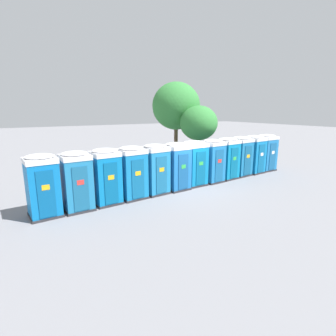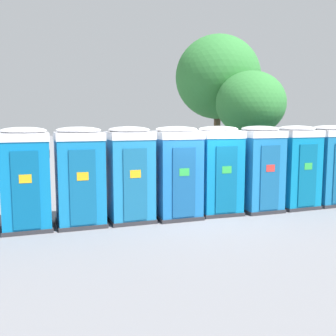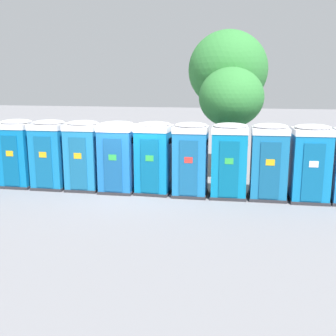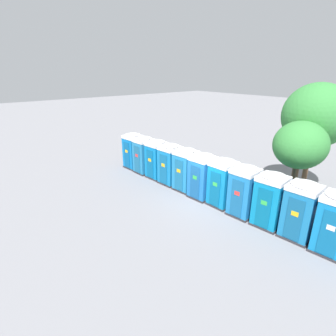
{
  "view_description": "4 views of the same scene",
  "coord_description": "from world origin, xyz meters",
  "px_view_note": "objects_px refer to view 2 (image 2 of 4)",
  "views": [
    {
      "loc": [
        -8.15,
        -11.29,
        4.22
      ],
      "look_at": [
        -1.18,
        0.11,
        1.22
      ],
      "focal_mm": 28.0,
      "sensor_mm": 36.0,
      "label": 1
    },
    {
      "loc": [
        -3.71,
        -10.23,
        2.71
      ],
      "look_at": [
        -0.89,
        0.13,
        1.39
      ],
      "focal_mm": 42.0,
      "sensor_mm": 36.0,
      "label": 2
    },
    {
      "loc": [
        4.49,
        -12.83,
        3.69
      ],
      "look_at": [
        1.15,
        0.24,
        0.92
      ],
      "focal_mm": 42.0,
      "sensor_mm": 36.0,
      "label": 3
    },
    {
      "loc": [
        8.46,
        -9.81,
        6.7
      ],
      "look_at": [
        -3.48,
        -0.02,
        0.95
      ],
      "focal_mm": 28.0,
      "sensor_mm": 36.0,
      "label": 4
    }
  ],
  "objects_px": {
    "portapotty_3": "(80,176)",
    "portapotty_7": "(259,168)",
    "portapotty_4": "(130,174)",
    "portapotty_5": "(176,172)",
    "portapotty_9": "(329,165)",
    "portapotty_6": "(218,170)",
    "street_tree_1": "(251,104)",
    "portapotty_8": "(295,166)",
    "portapotty_2": "(26,178)",
    "street_tree_0": "(218,78)"
  },
  "relations": [
    {
      "from": "portapotty_5",
      "to": "portapotty_7",
      "type": "distance_m",
      "value": 2.62
    },
    {
      "from": "portapotty_9",
      "to": "street_tree_1",
      "type": "height_order",
      "value": "street_tree_1"
    },
    {
      "from": "street_tree_0",
      "to": "street_tree_1",
      "type": "xyz_separation_m",
      "value": [
        0.39,
        -2.21,
        -1.16
      ]
    },
    {
      "from": "portapotty_2",
      "to": "portapotty_7",
      "type": "distance_m",
      "value": 6.54
    },
    {
      "from": "street_tree_0",
      "to": "portapotty_7",
      "type": "bearing_deg",
      "value": -97.75
    },
    {
      "from": "portapotty_8",
      "to": "street_tree_0",
      "type": "xyz_separation_m",
      "value": [
        -0.63,
        4.82,
        3.16
      ]
    },
    {
      "from": "portapotty_3",
      "to": "portapotty_7",
      "type": "relative_size",
      "value": 1.0
    },
    {
      "from": "portapotty_5",
      "to": "portapotty_4",
      "type": "bearing_deg",
      "value": -179.69
    },
    {
      "from": "portapotty_7",
      "to": "street_tree_0",
      "type": "xyz_separation_m",
      "value": [
        0.67,
        4.94,
        3.16
      ]
    },
    {
      "from": "portapotty_4",
      "to": "portapotty_8",
      "type": "height_order",
      "value": "same"
    },
    {
      "from": "portapotty_9",
      "to": "street_tree_1",
      "type": "distance_m",
      "value": 3.55
    },
    {
      "from": "portapotty_3",
      "to": "portapotty_8",
      "type": "relative_size",
      "value": 1.0
    },
    {
      "from": "street_tree_0",
      "to": "portapotty_9",
      "type": "bearing_deg",
      "value": -67.63
    },
    {
      "from": "portapotty_2",
      "to": "portapotty_4",
      "type": "bearing_deg",
      "value": 3.28
    },
    {
      "from": "street_tree_0",
      "to": "street_tree_1",
      "type": "distance_m",
      "value": 2.53
    },
    {
      "from": "portapotty_6",
      "to": "street_tree_1",
      "type": "relative_size",
      "value": 0.57
    },
    {
      "from": "portapotty_6",
      "to": "street_tree_1",
      "type": "bearing_deg",
      "value": 48.98
    },
    {
      "from": "portapotty_7",
      "to": "portapotty_8",
      "type": "relative_size",
      "value": 1.0
    },
    {
      "from": "portapotty_4",
      "to": "portapotty_7",
      "type": "distance_m",
      "value": 3.93
    },
    {
      "from": "portapotty_3",
      "to": "portapotty_6",
      "type": "distance_m",
      "value": 3.93
    },
    {
      "from": "portapotty_5",
      "to": "street_tree_1",
      "type": "xyz_separation_m",
      "value": [
        3.68,
        2.9,
        2.0
      ]
    },
    {
      "from": "portapotty_3",
      "to": "portapotty_5",
      "type": "xyz_separation_m",
      "value": [
        2.62,
        0.09,
        -0.0
      ]
    },
    {
      "from": "portapotty_3",
      "to": "portapotty_9",
      "type": "height_order",
      "value": "same"
    },
    {
      "from": "portapotty_5",
      "to": "portapotty_3",
      "type": "bearing_deg",
      "value": -177.93
    },
    {
      "from": "portapotty_8",
      "to": "street_tree_1",
      "type": "xyz_separation_m",
      "value": [
        -0.24,
        2.61,
        2.0
      ]
    },
    {
      "from": "portapotty_6",
      "to": "portapotty_7",
      "type": "xyz_separation_m",
      "value": [
        1.31,
        0.0,
        0.0
      ]
    },
    {
      "from": "portapotty_2",
      "to": "portapotty_5",
      "type": "height_order",
      "value": "same"
    },
    {
      "from": "portapotty_3",
      "to": "street_tree_0",
      "type": "relative_size",
      "value": 0.41
    },
    {
      "from": "portapotty_8",
      "to": "portapotty_5",
      "type": "bearing_deg",
      "value": -175.81
    },
    {
      "from": "portapotty_4",
      "to": "portapotty_5",
      "type": "bearing_deg",
      "value": 0.31
    },
    {
      "from": "portapotty_4",
      "to": "portapotty_7",
      "type": "relative_size",
      "value": 1.0
    },
    {
      "from": "portapotty_5",
      "to": "portapotty_9",
      "type": "distance_m",
      "value": 5.24
    },
    {
      "from": "portapotty_2",
      "to": "portapotty_3",
      "type": "relative_size",
      "value": 1.0
    },
    {
      "from": "portapotty_5",
      "to": "portapotty_9",
      "type": "bearing_deg",
      "value": 4.44
    },
    {
      "from": "portapotty_2",
      "to": "portapotty_9",
      "type": "bearing_deg",
      "value": 3.52
    },
    {
      "from": "portapotty_5",
      "to": "street_tree_1",
      "type": "bearing_deg",
      "value": 38.2
    },
    {
      "from": "street_tree_0",
      "to": "street_tree_1",
      "type": "bearing_deg",
      "value": -79.88
    },
    {
      "from": "portapotty_6",
      "to": "portapotty_7",
      "type": "height_order",
      "value": "same"
    },
    {
      "from": "portapotty_9",
      "to": "street_tree_0",
      "type": "distance_m",
      "value": 5.99
    },
    {
      "from": "portapotty_8",
      "to": "street_tree_1",
      "type": "distance_m",
      "value": 3.29
    },
    {
      "from": "portapotty_6",
      "to": "portapotty_8",
      "type": "xyz_separation_m",
      "value": [
        2.61,
        0.13,
        -0.0
      ]
    },
    {
      "from": "portapotty_2",
      "to": "portapotty_8",
      "type": "relative_size",
      "value": 1.0
    },
    {
      "from": "portapotty_6",
      "to": "portapotty_7",
      "type": "distance_m",
      "value": 1.31
    },
    {
      "from": "portapotty_6",
      "to": "portapotty_9",
      "type": "xyz_separation_m",
      "value": [
        3.92,
        0.24,
        -0.0
      ]
    },
    {
      "from": "portapotty_3",
      "to": "portapotty_9",
      "type": "bearing_deg",
      "value": 3.65
    },
    {
      "from": "portapotty_3",
      "to": "portapotty_4",
      "type": "height_order",
      "value": "same"
    },
    {
      "from": "portapotty_4",
      "to": "portapotty_8",
      "type": "relative_size",
      "value": 1.0
    },
    {
      "from": "street_tree_1",
      "to": "portapotty_4",
      "type": "bearing_deg",
      "value": -149.81
    },
    {
      "from": "portapotty_4",
      "to": "portapotty_6",
      "type": "height_order",
      "value": "same"
    },
    {
      "from": "portapotty_8",
      "to": "portapotty_9",
      "type": "xyz_separation_m",
      "value": [
        1.3,
        0.12,
        0.0
      ]
    }
  ]
}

